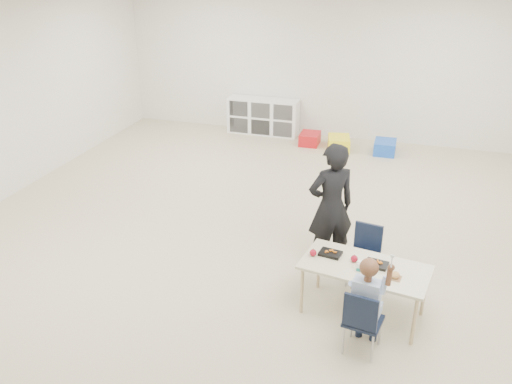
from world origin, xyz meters
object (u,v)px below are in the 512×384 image
(table, at_px, (363,290))
(chair_near, at_px, (363,320))
(cubby_shelf, at_px, (263,116))
(adult, at_px, (331,207))
(child, at_px, (365,302))

(table, xyz_separation_m, chair_near, (0.07, -0.55, 0.05))
(table, distance_m, cubby_shelf, 5.91)
(adult, bearing_deg, table, 87.31)
(table, distance_m, child, 0.61)
(table, distance_m, adult, 1.08)
(chair_near, distance_m, cubby_shelf, 6.43)
(child, bearing_deg, table, 105.78)
(table, bearing_deg, child, -74.22)
(chair_near, height_order, adult, adult)
(child, height_order, adult, adult)
(adult, bearing_deg, cubby_shelf, -98.46)
(chair_near, height_order, child, child)
(table, relative_size, cubby_shelf, 0.95)
(child, relative_size, cubby_shelf, 0.77)
(cubby_shelf, bearing_deg, child, -65.27)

